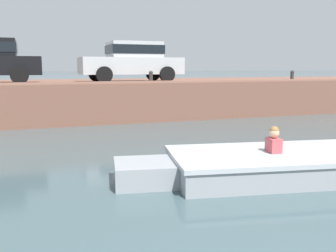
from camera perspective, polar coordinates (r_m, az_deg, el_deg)
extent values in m
plane|color=#3D5156|center=(7.51, -1.51, -6.49)|extent=(400.00, 400.00, 0.00)
cube|color=brown|center=(16.09, -11.48, 4.19)|extent=(60.00, 6.00, 1.43)
cube|color=#925F4C|center=(13.20, -9.81, 6.53)|extent=(60.00, 0.24, 0.08)
cube|color=#93999E|center=(7.54, 21.08, -5.54)|extent=(5.48, 2.71, 0.38)
cube|color=#93999E|center=(6.55, -3.53, -7.09)|extent=(1.21, 1.17, 0.38)
cube|color=#B1B7BD|center=(7.49, 21.18, -3.82)|extent=(5.55, 2.78, 0.08)
cube|color=brown|center=(7.71, 23.66, -4.37)|extent=(0.52, 1.66, 0.06)
cube|color=#C64C51|center=(7.10, 15.75, -3.55)|extent=(0.25, 0.35, 0.44)
sphere|color=tan|center=(7.04, 15.86, -1.01)|extent=(0.19, 0.19, 0.19)
sphere|color=olive|center=(7.04, 15.87, -0.69)|extent=(0.17, 0.17, 0.17)
cylinder|color=black|center=(13.61, -21.70, 7.19)|extent=(0.60, 0.19, 0.60)
cylinder|color=black|center=(15.39, -21.54, 7.33)|extent=(0.60, 0.19, 0.60)
cube|color=#B7BABC|center=(14.91, -5.73, 9.10)|extent=(3.93, 1.75, 0.64)
cube|color=#B7BABC|center=(14.97, -5.18, 11.48)|extent=(1.97, 1.52, 0.60)
cube|color=black|center=(14.97, -5.18, 11.48)|extent=(2.05, 1.55, 0.33)
cylinder|color=black|center=(13.80, -9.69, 7.71)|extent=(0.60, 0.19, 0.60)
cylinder|color=black|center=(15.51, -10.90, 7.80)|extent=(0.60, 0.19, 0.60)
cylinder|color=black|center=(14.45, -0.14, 7.88)|extent=(0.60, 0.19, 0.60)
cylinder|color=black|center=(16.09, -2.29, 7.98)|extent=(0.60, 0.19, 0.60)
cylinder|color=#2D2B28|center=(13.73, -2.62, 7.30)|extent=(0.14, 0.14, 0.35)
sphere|color=#2D2B28|center=(13.72, -2.62, 8.11)|extent=(0.15, 0.15, 0.15)
cylinder|color=#2D2B28|center=(16.60, 18.38, 7.14)|extent=(0.14, 0.14, 0.35)
sphere|color=#2D2B28|center=(16.60, 18.41, 7.81)|extent=(0.15, 0.15, 0.15)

